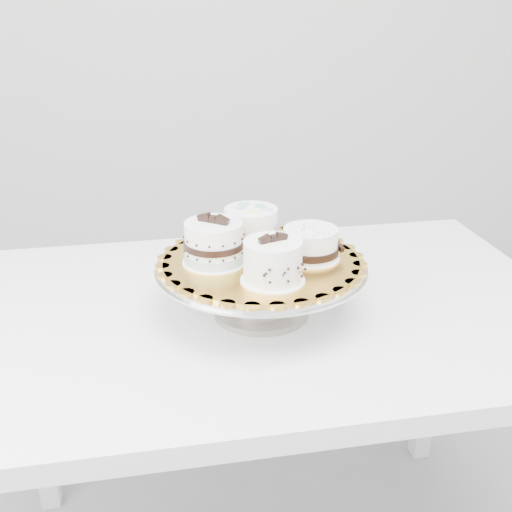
{
  "coord_description": "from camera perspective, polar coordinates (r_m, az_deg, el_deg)",
  "views": [
    {
      "loc": [
        -0.06,
        -0.91,
        1.34
      ],
      "look_at": [
        0.09,
        0.19,
        0.87
      ],
      "focal_mm": 45.0,
      "sensor_mm": 36.0,
      "label": 1
    }
  ],
  "objects": [
    {
      "name": "cake_banded",
      "position": [
        1.19,
        -3.75,
        1.05
      ],
      "size": [
        0.15,
        0.15,
        0.1
      ],
      "rotation": [
        0.0,
        0.0,
        -0.61
      ],
      "color": "white",
      "rests_on": "cake_board"
    },
    {
      "name": "cake_swirl",
      "position": [
        1.11,
        1.5,
        -0.56
      ],
      "size": [
        0.13,
        0.13,
        0.09
      ],
      "rotation": [
        0.0,
        0.0,
        0.37
      ],
      "color": "white",
      "rests_on": "cake_board"
    },
    {
      "name": "cake_ribbon",
      "position": [
        1.21,
        4.9,
        1.06
      ],
      "size": [
        0.13,
        0.13,
        0.06
      ],
      "rotation": [
        0.0,
        0.0,
        0.36
      ],
      "color": "white",
      "rests_on": "cake_board"
    },
    {
      "name": "cake_stand",
      "position": [
        1.22,
        0.45,
        -2.05
      ],
      "size": [
        0.4,
        0.4,
        0.11
      ],
      "color": "gray",
      "rests_on": "table"
    },
    {
      "name": "cake_board",
      "position": [
        1.21,
        0.46,
        -0.47
      ],
      "size": [
        0.39,
        0.39,
        0.01
      ],
      "primitive_type": "cylinder",
      "rotation": [
        0.0,
        0.0,
        0.06
      ],
      "color": "#C8852A",
      "rests_on": "cake_stand"
    },
    {
      "name": "table",
      "position": [
        1.33,
        1.39,
        -7.28
      ],
      "size": [
        1.24,
        0.86,
        0.75
      ],
      "rotation": [
        0.0,
        0.0,
        0.05
      ],
      "color": "white",
      "rests_on": "floor"
    },
    {
      "name": "cake_dots",
      "position": [
        1.26,
        -0.44,
        2.62
      ],
      "size": [
        0.13,
        0.13,
        0.08
      ],
      "rotation": [
        0.0,
        0.0,
        -0.25
      ],
      "color": "white",
      "rests_on": "cake_board"
    }
  ]
}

